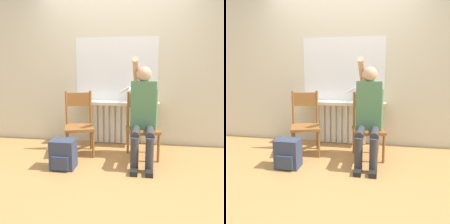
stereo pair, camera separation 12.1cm
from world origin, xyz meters
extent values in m
plane|color=#B27F47|center=(0.00, 0.00, 0.00)|extent=(12.00, 12.00, 0.00)
cube|color=beige|center=(0.00, 1.23, 1.35)|extent=(7.00, 0.06, 2.70)
cube|color=silver|center=(0.00, 1.16, 0.34)|extent=(0.80, 0.05, 0.68)
cube|color=silver|center=(-0.35, 1.12, 0.34)|extent=(0.07, 0.03, 0.65)
cube|color=silver|center=(-0.25, 1.12, 0.34)|extent=(0.07, 0.03, 0.65)
cube|color=silver|center=(-0.15, 1.12, 0.34)|extent=(0.07, 0.03, 0.65)
cube|color=silver|center=(-0.05, 1.12, 0.34)|extent=(0.07, 0.03, 0.65)
cube|color=silver|center=(0.05, 1.12, 0.34)|extent=(0.07, 0.03, 0.65)
cube|color=silver|center=(0.15, 1.12, 0.34)|extent=(0.07, 0.03, 0.65)
cube|color=silver|center=(0.25, 1.12, 0.34)|extent=(0.07, 0.03, 0.65)
cube|color=silver|center=(0.35, 1.12, 0.34)|extent=(0.07, 0.03, 0.65)
cube|color=silver|center=(0.00, 1.07, 0.70)|extent=(1.40, 0.27, 0.05)
cube|color=white|center=(0.00, 1.20, 1.24)|extent=(1.34, 0.01, 1.02)
cube|color=brown|center=(-0.46, 0.57, 0.40)|extent=(0.52, 0.52, 0.04)
cylinder|color=brown|center=(-0.57, 0.34, 0.19)|extent=(0.04, 0.04, 0.38)
cylinder|color=brown|center=(-0.23, 0.45, 0.19)|extent=(0.04, 0.04, 0.38)
cylinder|color=brown|center=(-0.68, 0.68, 0.19)|extent=(0.04, 0.04, 0.38)
cylinder|color=brown|center=(-0.34, 0.79, 0.19)|extent=(0.04, 0.04, 0.38)
cylinder|color=brown|center=(-0.68, 0.68, 0.67)|extent=(0.04, 0.04, 0.50)
cylinder|color=brown|center=(-0.34, 0.79, 0.67)|extent=(0.04, 0.04, 0.50)
cube|color=brown|center=(-0.51, 0.73, 0.80)|extent=(0.36, 0.14, 0.20)
cube|color=brown|center=(0.46, 0.57, 0.40)|extent=(0.49, 0.49, 0.04)
cylinder|color=brown|center=(0.32, 0.35, 0.19)|extent=(0.04, 0.04, 0.38)
cylinder|color=brown|center=(0.67, 0.43, 0.19)|extent=(0.04, 0.04, 0.38)
cylinder|color=brown|center=(0.24, 0.70, 0.19)|extent=(0.04, 0.04, 0.38)
cylinder|color=brown|center=(0.59, 0.78, 0.19)|extent=(0.04, 0.04, 0.38)
cylinder|color=brown|center=(0.24, 0.70, 0.67)|extent=(0.04, 0.04, 0.50)
cylinder|color=brown|center=(0.59, 0.78, 0.67)|extent=(0.04, 0.04, 0.50)
cube|color=brown|center=(0.42, 0.74, 0.80)|extent=(0.36, 0.11, 0.20)
cylinder|color=#333338|center=(0.37, 0.35, 0.44)|extent=(0.11, 0.48, 0.11)
cylinder|color=#333338|center=(0.55, 0.35, 0.44)|extent=(0.11, 0.48, 0.11)
cylinder|color=#333338|center=(0.37, 0.11, 0.21)|extent=(0.10, 0.10, 0.43)
cylinder|color=#333338|center=(0.55, 0.11, 0.21)|extent=(0.10, 0.10, 0.43)
cube|color=black|center=(0.37, 0.05, 0.03)|extent=(0.09, 0.20, 0.06)
cube|color=black|center=(0.55, 0.05, 0.03)|extent=(0.09, 0.20, 0.06)
cube|color=#4C7F56|center=(0.46, 0.59, 0.75)|extent=(0.34, 0.20, 0.66)
sphere|color=tan|center=(0.46, 0.59, 1.17)|extent=(0.20, 0.20, 0.20)
cylinder|color=tan|center=(0.34, 0.72, 1.21)|extent=(0.08, 0.50, 0.38)
cylinder|color=#4C7F56|center=(0.61, 0.55, 0.72)|extent=(0.08, 0.08, 0.53)
cylinder|color=silver|center=(0.37, 1.06, 0.90)|extent=(0.29, 0.14, 0.14)
sphere|color=silver|center=(0.54, 1.06, 0.92)|extent=(0.09, 0.09, 0.09)
cone|color=silver|center=(0.54, 1.04, 0.96)|extent=(0.03, 0.03, 0.03)
cone|color=silver|center=(0.54, 1.08, 0.96)|extent=(0.03, 0.03, 0.03)
cylinder|color=silver|center=(0.47, 1.02, 0.78)|extent=(0.04, 0.04, 0.10)
cylinder|color=silver|center=(0.47, 1.09, 0.78)|extent=(0.04, 0.04, 0.10)
cylinder|color=silver|center=(0.27, 1.02, 0.78)|extent=(0.04, 0.04, 0.10)
cylinder|color=silver|center=(0.27, 1.09, 0.78)|extent=(0.04, 0.04, 0.10)
cylinder|color=silver|center=(0.17, 1.06, 0.93)|extent=(0.19, 0.03, 0.13)
cube|color=#333D56|center=(-0.52, 0.07, 0.18)|extent=(0.30, 0.22, 0.37)
cube|color=#333D56|center=(-0.52, -0.05, 0.11)|extent=(0.21, 0.03, 0.17)
camera|label=1|loc=(0.47, -2.41, 1.20)|focal=35.00mm
camera|label=2|loc=(0.59, -2.39, 1.20)|focal=35.00mm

